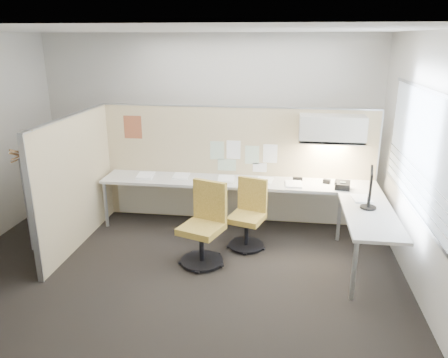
# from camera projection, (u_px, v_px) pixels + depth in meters

# --- Properties ---
(floor) EXTENTS (5.50, 4.50, 0.01)m
(floor) POSITION_uv_depth(u_px,v_px,m) (178.00, 266.00, 5.48)
(floor) COLOR black
(floor) RESTS_ON ground
(ceiling) EXTENTS (5.50, 4.50, 0.01)m
(ceiling) POSITION_uv_depth(u_px,v_px,m) (170.00, 29.00, 4.61)
(ceiling) COLOR white
(ceiling) RESTS_ON wall_back
(wall_back) EXTENTS (5.50, 0.02, 2.80)m
(wall_back) POSITION_uv_depth(u_px,v_px,m) (208.00, 122.00, 7.16)
(wall_back) COLOR beige
(wall_back) RESTS_ON ground
(wall_front) EXTENTS (5.50, 0.02, 2.80)m
(wall_front) POSITION_uv_depth(u_px,v_px,m) (92.00, 245.00, 2.92)
(wall_front) COLOR beige
(wall_front) RESTS_ON ground
(wall_right) EXTENTS (0.02, 4.50, 2.80)m
(wall_right) POSITION_uv_depth(u_px,v_px,m) (424.00, 167.00, 4.68)
(wall_right) COLOR beige
(wall_right) RESTS_ON ground
(window_pane) EXTENTS (0.01, 2.80, 1.30)m
(window_pane) POSITION_uv_depth(u_px,v_px,m) (424.00, 153.00, 4.63)
(window_pane) COLOR #A7B7C2
(window_pane) RESTS_ON wall_right
(partition_back) EXTENTS (4.10, 0.06, 1.75)m
(partition_back) POSITION_uv_depth(u_px,v_px,m) (237.00, 165.00, 6.64)
(partition_back) COLOR #CFBA8F
(partition_back) RESTS_ON floor
(partition_left) EXTENTS (0.06, 2.20, 1.75)m
(partition_left) POSITION_uv_depth(u_px,v_px,m) (77.00, 181.00, 5.87)
(partition_left) COLOR #CFBA8F
(partition_left) RESTS_ON floor
(desk) EXTENTS (4.00, 2.07, 0.73)m
(desk) POSITION_uv_depth(u_px,v_px,m) (259.00, 193.00, 6.22)
(desk) COLOR beige
(desk) RESTS_ON floor
(overhead_bin) EXTENTS (0.90, 0.36, 0.38)m
(overhead_bin) POSITION_uv_depth(u_px,v_px,m) (332.00, 129.00, 6.06)
(overhead_bin) COLOR beige
(overhead_bin) RESTS_ON partition_back
(task_light_strip) EXTENTS (0.60, 0.06, 0.02)m
(task_light_strip) POSITION_uv_depth(u_px,v_px,m) (331.00, 144.00, 6.13)
(task_light_strip) COLOR #FFEABF
(task_light_strip) RESTS_ON overhead_bin
(pinned_papers) EXTENTS (1.01, 0.00, 0.47)m
(pinned_papers) POSITION_uv_depth(u_px,v_px,m) (242.00, 156.00, 6.55)
(pinned_papers) COLOR #8CBF8C
(pinned_papers) RESTS_ON partition_back
(poster) EXTENTS (0.28, 0.00, 0.35)m
(poster) POSITION_uv_depth(u_px,v_px,m) (133.00, 127.00, 6.65)
(poster) COLOR #DE521C
(poster) RESTS_ON partition_back
(chair_left) EXTENTS (0.60, 0.62, 1.02)m
(chair_left) POSITION_uv_depth(u_px,v_px,m) (204.00, 227.00, 5.44)
(chair_left) COLOR black
(chair_left) RESTS_ON floor
(chair_right) EXTENTS (0.53, 0.55, 0.92)m
(chair_right) POSITION_uv_depth(u_px,v_px,m) (248.00, 216.00, 5.88)
(chair_right) COLOR black
(chair_right) RESTS_ON floor
(monitor) EXTENTS (0.19, 0.46, 0.49)m
(monitor) POSITION_uv_depth(u_px,v_px,m) (370.00, 186.00, 5.25)
(monitor) COLOR black
(monitor) RESTS_ON desk
(phone) EXTENTS (0.23, 0.22, 0.12)m
(phone) POSITION_uv_depth(u_px,v_px,m) (342.00, 185.00, 6.01)
(phone) COLOR black
(phone) RESTS_ON desk
(stapler) EXTENTS (0.14, 0.04, 0.05)m
(stapler) POSITION_uv_depth(u_px,v_px,m) (298.00, 179.00, 6.37)
(stapler) COLOR black
(stapler) RESTS_ON desk
(tape_dispenser) EXTENTS (0.12, 0.09, 0.06)m
(tape_dispenser) POSITION_uv_depth(u_px,v_px,m) (327.00, 181.00, 6.24)
(tape_dispenser) COLOR black
(tape_dispenser) RESTS_ON desk
(coat_hook) EXTENTS (0.18, 0.47, 1.40)m
(coat_hook) POSITION_uv_depth(u_px,v_px,m) (24.00, 163.00, 4.80)
(coat_hook) COLOR silver
(coat_hook) RESTS_ON partition_left
(paper_stack_0) EXTENTS (0.26, 0.32, 0.04)m
(paper_stack_0) POSITION_uv_depth(u_px,v_px,m) (145.00, 176.00, 6.54)
(paper_stack_0) COLOR white
(paper_stack_0) RESTS_ON desk
(paper_stack_1) EXTENTS (0.25, 0.31, 0.02)m
(paper_stack_1) POSITION_uv_depth(u_px,v_px,m) (181.00, 176.00, 6.56)
(paper_stack_1) COLOR white
(paper_stack_1) RESTS_ON desk
(paper_stack_2) EXTENTS (0.25, 0.32, 0.04)m
(paper_stack_2) POSITION_uv_depth(u_px,v_px,m) (226.00, 180.00, 6.35)
(paper_stack_2) COLOR white
(paper_stack_2) RESTS_ON desk
(paper_stack_3) EXTENTS (0.26, 0.33, 0.01)m
(paper_stack_3) POSITION_uv_depth(u_px,v_px,m) (264.00, 180.00, 6.37)
(paper_stack_3) COLOR white
(paper_stack_3) RESTS_ON desk
(paper_stack_4) EXTENTS (0.24, 0.31, 0.02)m
(paper_stack_4) POSITION_uv_depth(u_px,v_px,m) (294.00, 184.00, 6.19)
(paper_stack_4) COLOR white
(paper_stack_4) RESTS_ON desk
(paper_stack_5) EXTENTS (0.26, 0.32, 0.02)m
(paper_stack_5) POSITION_uv_depth(u_px,v_px,m) (361.00, 199.00, 5.64)
(paper_stack_5) COLOR white
(paper_stack_5) RESTS_ON desk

